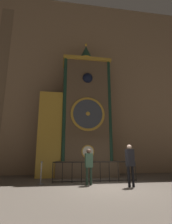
{
  "coord_description": "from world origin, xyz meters",
  "views": [
    {
      "loc": [
        -2.22,
        -7.44,
        1.36
      ],
      "look_at": [
        -0.47,
        3.88,
        4.11
      ],
      "focal_mm": 28.0,
      "sensor_mm": 36.0,
      "label": 1
    }
  ],
  "objects_px": {
    "clock_tower": "(80,117)",
    "stanchion_post": "(41,176)",
    "visitor_far": "(130,161)",
    "visitor_near": "(89,163)"
  },
  "relations": [
    {
      "from": "clock_tower",
      "to": "stanchion_post",
      "type": "relative_size",
      "value": 9.12
    },
    {
      "from": "visitor_near",
      "to": "stanchion_post",
      "type": "relative_size",
      "value": 1.55
    },
    {
      "from": "stanchion_post",
      "to": "visitor_near",
      "type": "bearing_deg",
      "value": -16.35
    },
    {
      "from": "clock_tower",
      "to": "visitor_far",
      "type": "distance_m",
      "value": 5.0
    },
    {
      "from": "visitor_near",
      "to": "stanchion_post",
      "type": "distance_m",
      "value": 2.34
    },
    {
      "from": "clock_tower",
      "to": "visitor_near",
      "type": "distance_m",
      "value": 4.16
    },
    {
      "from": "visitor_near",
      "to": "visitor_far",
      "type": "relative_size",
      "value": 0.91
    },
    {
      "from": "stanchion_post",
      "to": "visitor_far",
      "type": "bearing_deg",
      "value": -19.47
    },
    {
      "from": "clock_tower",
      "to": "visitor_near",
      "type": "bearing_deg",
      "value": -88.33
    },
    {
      "from": "visitor_far",
      "to": "stanchion_post",
      "type": "xyz_separation_m",
      "value": [
        -3.86,
        1.37,
        -0.72
      ]
    }
  ]
}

